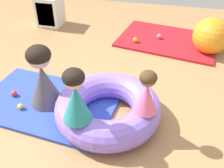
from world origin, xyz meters
name	(u,v)px	position (x,y,z in m)	size (l,w,h in m)	color
ground_plane	(110,115)	(0.00, 0.00, 0.00)	(8.00, 8.00, 0.00)	#9E7549
gym_mat_near_right	(167,40)	(0.54, 2.08, 0.02)	(1.65, 1.15, 0.04)	#B21923
gym_mat_far_right	(48,103)	(-0.80, 0.02, 0.02)	(1.63, 1.04, 0.04)	#2D47B7
inflatable_cushion	(108,108)	(-0.02, -0.05, 0.16)	(1.18, 1.18, 0.33)	#8466E0
child_in_teal	(75,96)	(-0.22, -0.44, 0.60)	(0.33, 0.33, 0.56)	teal
child_in_pink	(147,92)	(0.40, -0.18, 0.55)	(0.29, 0.29, 0.46)	#E5608E
adult_seated	(43,77)	(-0.80, 0.02, 0.41)	(0.52, 0.52, 0.76)	#4C4751
play_ball_yellow	(20,107)	(-1.04, -0.17, 0.07)	(0.07, 0.07, 0.07)	yellow
play_ball_pink	(159,36)	(0.39, 2.08, 0.08)	(0.09, 0.09, 0.09)	pink
play_ball_green	(88,91)	(-0.36, 0.29, 0.08)	(0.08, 0.08, 0.08)	green
play_ball_blue	(66,118)	(-0.45, -0.23, 0.09)	(0.09, 0.09, 0.09)	blue
play_ball_orange	(135,40)	(0.00, 1.83, 0.08)	(0.09, 0.09, 0.09)	orange
play_ball_red	(14,93)	(-1.24, 0.03, 0.08)	(0.07, 0.07, 0.07)	red
exercise_ball_large	(211,36)	(1.20, 1.83, 0.29)	(0.58, 0.58, 0.58)	orange
storage_cube	(50,11)	(-1.76, 2.28, 0.28)	(0.44, 0.44, 0.56)	silver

